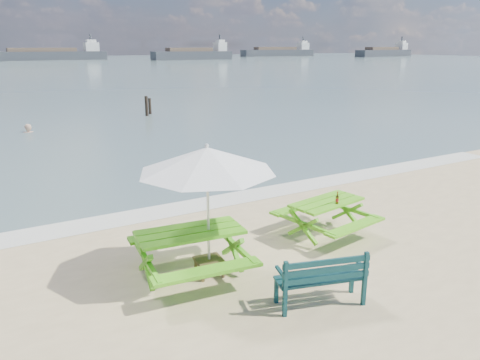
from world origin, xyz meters
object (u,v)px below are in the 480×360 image
picnic_table_left (191,255)px  park_bench (320,288)px  patio_umbrella (207,160)px  picnic_table_right (326,219)px  side_table (209,267)px  swimmer (29,143)px  beer_bottle (337,200)px

picnic_table_left → park_bench: (1.31, -1.75, -0.14)m
picnic_table_left → patio_umbrella: size_ratio=0.85×
picnic_table_right → patio_umbrella: size_ratio=0.79×
park_bench → side_table: park_bench is taller
picnic_table_right → patio_umbrella: 3.28m
picnic_table_right → picnic_table_left: bearing=-175.6°
side_table → swimmer: bearing=93.4°
side_table → swimmer: 16.14m
patio_umbrella → park_bench: bearing=-58.3°
beer_bottle → picnic_table_left: bearing=-179.8°
park_bench → beer_bottle: (1.86, 1.77, 0.57)m
side_table → beer_bottle: 2.96m
picnic_table_right → swimmer: 16.23m
picnic_table_left → side_table: size_ratio=4.25×
picnic_table_left → beer_bottle: beer_bottle is taller
picnic_table_right → beer_bottle: beer_bottle is taller
picnic_table_right → patio_umbrella: patio_umbrella is taller
picnic_table_right → swimmer: size_ratio=1.15×
park_bench → picnic_table_left: bearing=126.7°
picnic_table_right → patio_umbrella: bearing=-173.2°
picnic_table_right → park_bench: size_ratio=1.39×
park_bench → swimmer: (-1.99, 17.75, -0.73)m
park_bench → beer_bottle: beer_bottle is taller
park_bench → swimmer: size_ratio=0.82×
beer_bottle → patio_umbrella: bearing=-177.8°
swimmer → side_table: bearing=-86.6°
picnic_table_right → swimmer: bearing=103.5°
park_bench → patio_umbrella: patio_umbrella is taller
park_bench → patio_umbrella: 2.62m
park_bench → side_table: 1.95m
patio_umbrella → beer_bottle: bearing=2.2°
picnic_table_left → side_table: (0.29, -0.10, -0.25)m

